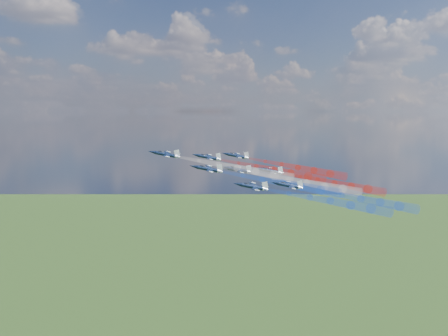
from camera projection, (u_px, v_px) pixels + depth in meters
jet_lead at (166, 154)px, 170.75m from camera, size 14.17×13.01×6.10m
trail_lead at (237, 168)px, 173.57m from camera, size 38.04×19.97×11.86m
jet_inner_left at (208, 169)px, 162.56m from camera, size 14.17×13.01×6.10m
trail_inner_left at (282, 183)px, 165.38m from camera, size 38.04×19.97×11.86m
jet_inner_right at (208, 157)px, 183.96m from camera, size 14.17×13.01×6.10m
trail_inner_right at (274, 170)px, 186.78m from camera, size 38.04×19.97×11.86m
jet_outer_left at (252, 187)px, 152.91m from camera, size 14.17×13.01×6.10m
trail_outer_left at (330, 201)px, 155.73m from camera, size 38.04×19.97×11.86m
jet_center_third at (238, 170)px, 174.48m from camera, size 14.17×13.01×6.10m
trail_center_third at (307, 183)px, 177.31m from camera, size 38.04×19.97×11.86m
jet_outer_right at (237, 156)px, 195.93m from camera, size 14.17×13.01×6.10m
trail_outer_right at (298, 168)px, 198.75m from camera, size 38.04×19.97×11.86m
jet_rear_left at (288, 185)px, 163.20m from camera, size 14.17×13.01×6.10m
trail_rear_left at (361, 199)px, 166.03m from camera, size 38.04×19.97×11.86m
jet_rear_right at (270, 171)px, 185.35m from camera, size 14.17×13.01×6.10m
trail_rear_right at (334, 183)px, 188.17m from camera, size 38.04×19.97×11.86m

